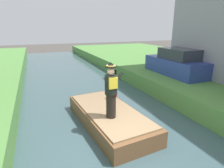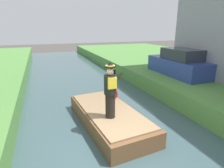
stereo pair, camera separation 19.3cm
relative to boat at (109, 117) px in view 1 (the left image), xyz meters
The scene contains 6 objects.
ground_plane 1.48m from the boat, 90.00° to the right, with size 80.00×80.00×0.00m, color #4C4742.
canal_water 1.46m from the boat, 90.00° to the right, with size 6.30×48.00×0.10m, color #3D565B.
boat is the anchor object (origin of this frame).
person_pirate 1.38m from the boat, 105.04° to the right, with size 0.61×0.42×1.85m.
parrot_plush 1.18m from the boat, 59.25° to the left, with size 0.36×0.35×0.57m.
parked_car_blue 6.05m from the boat, 26.51° to the left, with size 1.77×4.03×1.50m.
Camera 1 is at (-2.33, -4.44, 3.59)m, focal length 30.12 mm.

